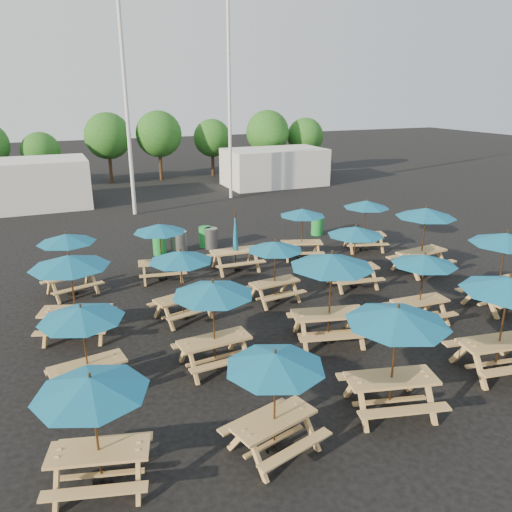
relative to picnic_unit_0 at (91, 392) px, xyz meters
name	(u,v)px	position (x,y,z in m)	size (l,w,h in m)	color
ground	(274,301)	(6.25, 6.11, -1.90)	(120.00, 120.00, 0.00)	black
picnic_unit_0	(91,392)	(0.00, 0.00, 0.00)	(2.39, 2.39, 2.21)	tan
picnic_unit_1	(82,318)	(0.11, 3.09, -0.05)	(2.16, 2.16, 2.15)	tan
picnic_unit_2	(70,266)	(0.09, 6.04, 0.21)	(2.75, 2.75, 2.45)	tan
picnic_unit_3	(67,242)	(0.19, 9.34, -0.04)	(2.35, 2.35, 2.16)	tan
picnic_unit_4	(275,366)	(3.17, -0.41, -0.05)	(2.31, 2.31, 2.15)	tan
picnic_unit_5	(213,294)	(3.13, 2.98, 0.07)	(2.16, 2.16, 2.29)	tan
picnic_unit_6	(181,260)	(3.15, 6.00, -0.03)	(2.32, 2.32, 2.18)	tan
picnic_unit_7	(160,231)	(3.32, 9.49, -0.06)	(2.15, 2.15, 2.13)	tan
picnic_unit_8	(397,322)	(6.02, -0.25, 0.22)	(2.64, 2.64, 2.47)	tan
picnic_unit_9	(332,266)	(6.45, 3.01, 0.31)	(2.75, 2.75, 2.57)	tan
picnic_unit_10	(275,250)	(6.27, 6.10, -0.12)	(2.01, 2.01, 2.07)	tan
picnic_unit_11	(235,246)	(6.17, 9.39, -0.92)	(1.94, 1.70, 2.40)	tan
picnic_unit_12	(508,290)	(9.43, 0.00, 0.27)	(2.54, 2.54, 2.52)	tan
picnic_unit_13	(424,264)	(9.56, 2.96, -0.05)	(1.99, 1.99, 2.15)	tan
picnic_unit_14	(355,235)	(9.35, 6.15, 0.01)	(2.19, 2.19, 2.22)	tan
picnic_unit_15	(302,215)	(9.17, 9.62, -0.08)	(2.37, 2.37, 2.12)	tan
picnic_unit_17	(506,243)	(12.60, 2.85, 0.24)	(2.37, 2.37, 2.49)	tan
picnic_unit_18	(426,216)	(12.59, 6.40, 0.27)	(2.46, 2.46, 2.52)	tan
picnic_unit_19	(366,207)	(12.18, 9.53, 0.00)	(2.42, 2.42, 2.21)	tan
waste_bin_0	(160,244)	(3.91, 12.43, -1.45)	(0.56, 0.56, 0.90)	#198E35
waste_bin_1	(181,242)	(4.82, 12.43, -1.45)	(0.56, 0.56, 0.90)	gray
waste_bin_2	(176,241)	(4.67, 12.61, -1.45)	(0.56, 0.56, 0.90)	gray
waste_bin_3	(205,237)	(6.02, 12.72, -1.45)	(0.56, 0.56, 0.90)	#198E35
waste_bin_4	(211,238)	(6.19, 12.39, -1.45)	(0.56, 0.56, 0.90)	gray
waste_bin_5	(317,226)	(11.52, 12.43, -1.45)	(0.56, 0.56, 0.90)	#198E35
mast_0	(126,102)	(4.25, 20.11, 4.10)	(0.20, 0.20, 12.00)	silver
mast_1	(229,100)	(10.75, 22.11, 4.10)	(0.20, 0.20, 12.00)	silver
event_tent_0	(15,185)	(-1.75, 24.11, -0.50)	(8.00, 4.00, 2.80)	silver
event_tent_1	(274,167)	(15.25, 25.11, -0.60)	(7.00, 4.00, 2.60)	silver
tree_2	(41,151)	(-0.14, 29.76, 0.72)	(2.59, 2.59, 3.93)	#382314
tree_3	(108,136)	(4.50, 30.82, 1.50)	(3.36, 3.36, 5.09)	#382314
tree_4	(159,134)	(8.15, 30.37, 1.55)	(3.41, 3.41, 5.17)	#382314
tree_5	(212,138)	(12.48, 30.78, 1.07)	(2.94, 2.94, 4.45)	#382314
tree_6	(268,132)	(16.49, 29.00, 1.52)	(3.38, 3.38, 5.13)	#382314
tree_7	(305,136)	(19.88, 29.03, 1.09)	(2.95, 2.95, 4.48)	#382314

